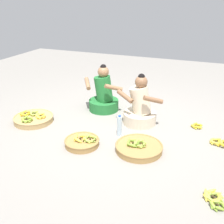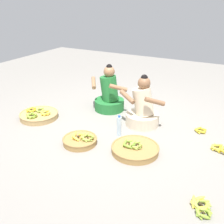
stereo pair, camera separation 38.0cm
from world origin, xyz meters
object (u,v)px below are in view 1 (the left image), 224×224
object	(u,v)px
vendor_woman_front	(140,108)
vendor_woman_behind	(104,96)
banana_basket_mid_right	(33,118)
loose_bananas_near_vendor	(220,143)
loose_bananas_mid_left	(215,199)
loose_bananas_near_bicycle	(197,126)
banana_basket_back_center	(139,147)
water_bottle	(119,126)
banana_basket_front_right	(82,142)

from	to	relation	value
vendor_woman_front	vendor_woman_behind	size ratio (longest dim) A/B	0.99
vendor_woman_behind	banana_basket_mid_right	size ratio (longest dim) A/B	1.30
vendor_woman_behind	loose_bananas_near_vendor	world-z (taller)	vendor_woman_behind
vendor_woman_front	loose_bananas_near_vendor	bearing A→B (deg)	-11.01
vendor_woman_front	loose_bananas_mid_left	xyz separation A→B (m)	(1.20, -1.42, -0.23)
loose_bananas_near_vendor	loose_bananas_near_bicycle	xyz separation A→B (m)	(-0.34, 0.41, -0.00)
vendor_woman_behind	loose_bananas_near_vendor	size ratio (longest dim) A/B	2.85
vendor_woman_front	loose_bananas_mid_left	bearing A→B (deg)	-49.86
banana_basket_back_center	loose_bananas_near_bicycle	xyz separation A→B (m)	(0.64, 0.97, -0.03)
vendor_woman_front	banana_basket_mid_right	world-z (taller)	vendor_woman_front
vendor_woman_behind	banana_basket_mid_right	xyz separation A→B (m)	(-0.85, -0.87, -0.21)
water_bottle	banana_basket_back_center	bearing A→B (deg)	-38.07
loose_bananas_near_bicycle	loose_bananas_mid_left	xyz separation A→B (m)	(0.32, -1.59, 0.00)
banana_basket_mid_right	water_bottle	xyz separation A→B (m)	(1.44, 0.09, 0.09)
water_bottle	loose_bananas_near_vendor	bearing A→B (deg)	10.85
vendor_woman_front	water_bottle	xyz separation A→B (m)	(-0.16, -0.50, -0.11)
vendor_woman_behind	banana_basket_back_center	world-z (taller)	vendor_woman_behind
banana_basket_front_right	water_bottle	xyz separation A→B (m)	(0.37, 0.46, 0.10)
vendor_woman_front	banana_basket_front_right	size ratio (longest dim) A/B	1.70
loose_bananas_near_vendor	loose_bananas_mid_left	bearing A→B (deg)	-90.65
banana_basket_back_center	vendor_woman_front	bearing A→B (deg)	105.98
banana_basket_front_right	water_bottle	bearing A→B (deg)	51.06
vendor_woman_behind	banana_basket_mid_right	distance (m)	1.24
banana_basket_mid_right	loose_bananas_mid_left	world-z (taller)	banana_basket_mid_right
vendor_woman_front	vendor_woman_behind	bearing A→B (deg)	159.39
banana_basket_front_right	banana_basket_mid_right	distance (m)	1.13
banana_basket_back_center	loose_bananas_near_vendor	world-z (taller)	banana_basket_back_center
vendor_woman_behind	loose_bananas_near_bicycle	bearing A→B (deg)	-3.76
loose_bananas_near_bicycle	vendor_woman_front	bearing A→B (deg)	-168.80
vendor_woman_front	banana_basket_front_right	distance (m)	1.11
vendor_woman_front	banana_basket_back_center	bearing A→B (deg)	-74.02
vendor_woman_behind	loose_bananas_near_vendor	bearing A→B (deg)	-14.76
banana_basket_mid_right	vendor_woman_front	bearing A→B (deg)	20.27
water_bottle	vendor_woman_behind	bearing A→B (deg)	127.06
banana_basket_front_right	banana_basket_mid_right	xyz separation A→B (m)	(-1.07, 0.36, 0.00)
vendor_woman_front	banana_basket_back_center	size ratio (longest dim) A/B	1.30
vendor_woman_front	loose_bananas_near_bicycle	size ratio (longest dim) A/B	4.02
banana_basket_back_center	banana_basket_mid_right	size ratio (longest dim) A/B	0.99
banana_basket_mid_right	vendor_woman_behind	bearing A→B (deg)	45.49
loose_bananas_near_vendor	water_bottle	xyz separation A→B (m)	(-1.37, -0.26, 0.12)
vendor_woman_front	banana_basket_mid_right	size ratio (longest dim) A/B	1.29
banana_basket_mid_right	water_bottle	bearing A→B (deg)	3.66
loose_bananas_near_vendor	vendor_woman_front	bearing A→B (deg)	168.99
vendor_woman_front	banana_basket_back_center	distance (m)	0.86
loose_bananas_near_vendor	loose_bananas_mid_left	size ratio (longest dim) A/B	0.95
loose_bananas_mid_left	banana_basket_back_center	bearing A→B (deg)	147.33
banana_basket_back_center	banana_basket_mid_right	bearing A→B (deg)	173.47
vendor_woman_front	loose_bananas_mid_left	size ratio (longest dim) A/B	2.67
banana_basket_front_right	loose_bananas_near_bicycle	bearing A→B (deg)	38.86
banana_basket_back_center	banana_basket_front_right	bearing A→B (deg)	-168.38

